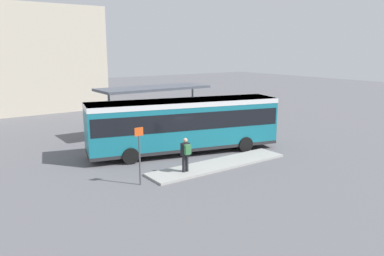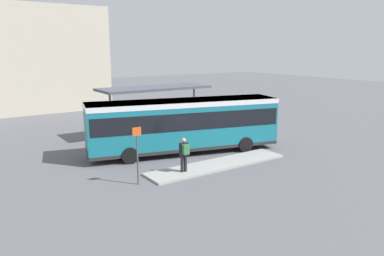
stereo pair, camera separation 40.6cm
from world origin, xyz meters
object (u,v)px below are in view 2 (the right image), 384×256
Objects in this scene: bicycle_white at (265,120)px; bicycle_blue at (259,119)px; pedestrian_waiting at (184,153)px; potted_planter_near_shelter at (199,129)px; city_bus at (184,122)px; platform_sign at (137,153)px; bicycle_red at (252,118)px.

bicycle_blue is (-0.01, 0.78, 0.00)m from bicycle_white.
potted_planter_near_shelter is at bearing -37.43° from pedestrian_waiting.
city_bus is at bearing -138.33° from potted_planter_near_shelter.
pedestrian_waiting is 0.64× the size of platform_sign.
pedestrian_waiting reaches higher than bicycle_white.
platform_sign reaches higher than potted_planter_near_shelter.
bicycle_red is at bearing 172.67° from bicycle_white.
platform_sign is at bearing -130.13° from city_bus.
bicycle_white is 1.56m from bicycle_red.
bicycle_white is (10.39, 3.30, -1.54)m from city_bus.
bicycle_white is at bearing -58.57° from pedestrian_waiting.
platform_sign reaches higher than bicycle_blue.
bicycle_blue is 1.44× the size of potted_planter_near_shelter.
city_bus is 6.83× the size of bicycle_white.
city_bus is 6.72× the size of pedestrian_waiting.
potted_planter_near_shelter is at bearing 56.11° from city_bus.
bicycle_white is at bearing 32.06° from city_bus.
bicycle_white is at bearing 174.71° from bicycle_blue.
city_bus is at bearing -30.02° from pedestrian_waiting.
bicycle_white is at bearing 4.73° from potted_planter_near_shelter.
platform_sign is (-4.94, -3.52, -0.36)m from city_bus.
city_bus is 11.57m from bicycle_red.
bicycle_red is (12.68, 8.37, -0.76)m from pedestrian_waiting.
city_bus is 4.31× the size of platform_sign.
bicycle_white is 0.99× the size of bicycle_blue.
pedestrian_waiting is 1.01× the size of bicycle_blue.
bicycle_red is 1.45× the size of potted_planter_near_shelter.
pedestrian_waiting is at bearing -130.66° from potted_planter_near_shelter.
pedestrian_waiting is at bearing -108.82° from city_bus.
city_bus is 9.75× the size of potted_planter_near_shelter.
potted_planter_near_shelter reaches higher than bicycle_white.
bicycle_white is 0.99× the size of bicycle_red.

